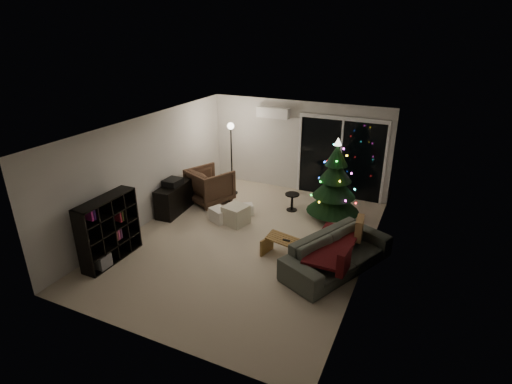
% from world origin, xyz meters
% --- Properties ---
extents(room, '(6.50, 7.51, 2.60)m').
position_xyz_m(room, '(0.46, 1.49, 1.02)').
color(room, beige).
rests_on(room, ground).
extents(bookshelf, '(0.78, 1.36, 1.33)m').
position_xyz_m(bookshelf, '(-2.25, -1.78, 0.66)').
color(bookshelf, black).
rests_on(bookshelf, floor).
extents(media_cabinet, '(0.53, 1.19, 0.72)m').
position_xyz_m(media_cabinet, '(-2.25, 0.55, 0.36)').
color(media_cabinet, black).
rests_on(media_cabinet, floor).
extents(stereo, '(0.37, 0.43, 0.15)m').
position_xyz_m(stereo, '(-2.25, 0.55, 0.80)').
color(stereo, black).
rests_on(stereo, media_cabinet).
extents(armchair, '(1.29, 1.30, 0.91)m').
position_xyz_m(armchair, '(-1.77, 1.48, 0.45)').
color(armchair, '#502F1F').
rests_on(armchair, floor).
extents(ottoman, '(0.60, 0.60, 0.45)m').
position_xyz_m(ottoman, '(-0.57, 0.63, 0.23)').
color(ottoman, beige).
rests_on(ottoman, floor).
extents(cardboard_box_a, '(0.55, 0.50, 0.32)m').
position_xyz_m(cardboard_box_a, '(-0.99, 0.58, 0.16)').
color(cardboard_box_a, white).
rests_on(cardboard_box_a, floor).
extents(cardboard_box_b, '(0.46, 0.44, 0.26)m').
position_xyz_m(cardboard_box_b, '(-0.59, 1.17, 0.13)').
color(cardboard_box_b, white).
rests_on(cardboard_box_b, floor).
extents(side_table, '(0.43, 0.43, 0.45)m').
position_xyz_m(side_table, '(0.37, 1.87, 0.22)').
color(side_table, black).
rests_on(side_table, floor).
extents(floor_lamp, '(0.31, 0.31, 1.93)m').
position_xyz_m(floor_lamp, '(-1.52, 2.23, 0.96)').
color(floor_lamp, black).
rests_on(floor_lamp, floor).
extents(sofa, '(1.80, 2.49, 0.68)m').
position_xyz_m(sofa, '(2.05, -0.23, 0.34)').
color(sofa, '#454743').
rests_on(sofa, floor).
extents(sofa_throw, '(0.72, 1.67, 0.06)m').
position_xyz_m(sofa_throw, '(1.95, -0.23, 0.49)').
color(sofa_throw, '#500D0A').
rests_on(sofa_throw, sofa).
extents(cushion_a, '(0.17, 0.46, 0.45)m').
position_xyz_m(cushion_a, '(2.30, 0.42, 0.61)').
color(cushion_a, brown).
rests_on(cushion_a, sofa).
extents(cushion_b, '(0.16, 0.45, 0.45)m').
position_xyz_m(cushion_b, '(2.30, -0.88, 0.61)').
color(cushion_b, '#500D0A').
rests_on(cushion_b, sofa).
extents(coffee_table, '(1.27, 0.68, 0.38)m').
position_xyz_m(coffee_table, '(1.18, -0.26, 0.19)').
color(coffee_table, '#A57833').
rests_on(coffee_table, floor).
extents(remote_a, '(0.15, 0.05, 0.02)m').
position_xyz_m(remote_a, '(1.03, -0.26, 0.39)').
color(remote_a, black).
rests_on(remote_a, coffee_table).
extents(remote_b, '(0.15, 0.09, 0.02)m').
position_xyz_m(remote_b, '(1.28, -0.21, 0.39)').
color(remote_b, slate).
rests_on(remote_b, coffee_table).
extents(christmas_tree, '(1.53, 1.53, 2.02)m').
position_xyz_m(christmas_tree, '(1.42, 1.80, 1.01)').
color(christmas_tree, '#143917').
rests_on(christmas_tree, floor).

